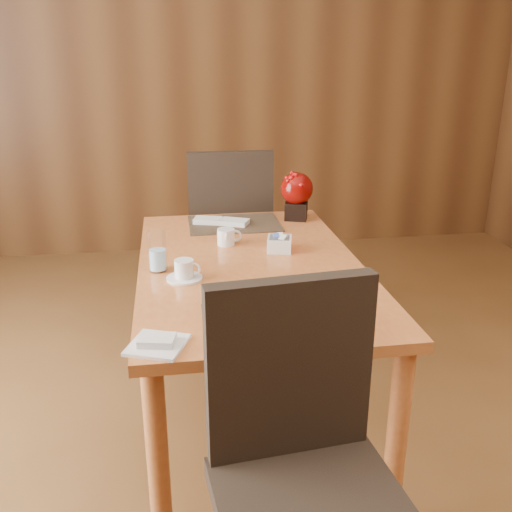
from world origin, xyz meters
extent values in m
cube|color=#573519|center=(0.00, 3.00, 1.40)|extent=(5.00, 0.02, 2.80)
cube|color=#C16C35|center=(0.00, 0.60, 0.73)|extent=(0.90, 1.50, 0.04)
cylinder|color=#C16C35|center=(-0.39, -0.09, 0.35)|extent=(0.07, 0.07, 0.71)
cylinder|color=#C16C35|center=(-0.39, 1.29, 0.35)|extent=(0.07, 0.07, 0.71)
cylinder|color=#C16C35|center=(0.39, -0.09, 0.35)|extent=(0.07, 0.07, 0.71)
cylinder|color=#C16C35|center=(0.39, 1.29, 0.35)|extent=(0.07, 0.07, 0.71)
cube|color=black|center=(0.00, 0.05, 0.75)|extent=(0.45, 0.33, 0.01)
cube|color=black|center=(0.00, 1.15, 0.75)|extent=(0.45, 0.33, 0.01)
cube|color=silver|center=(-0.03, 0.01, 0.76)|extent=(0.33, 0.33, 0.01)
cube|color=silver|center=(-0.03, 0.01, 0.81)|extent=(0.24, 0.24, 0.10)
cylinder|color=tan|center=(-0.03, 0.01, 0.81)|extent=(0.19, 0.19, 0.08)
cylinder|color=silver|center=(-0.27, 0.46, 0.75)|extent=(0.14, 0.14, 0.01)
cylinder|color=silver|center=(-0.27, 0.46, 0.79)|extent=(0.09, 0.09, 0.07)
cylinder|color=black|center=(-0.27, 0.46, 0.82)|extent=(0.07, 0.07, 0.01)
cylinder|color=white|center=(-0.37, 0.57, 0.83)|extent=(0.09, 0.09, 0.17)
cube|color=silver|center=(0.15, 0.73, 0.78)|extent=(0.12, 0.12, 0.06)
cube|color=black|center=(0.33, 1.20, 0.80)|extent=(0.14, 0.14, 0.09)
sphere|color=#7E0805|center=(0.33, 1.20, 0.91)|extent=(0.16, 0.16, 0.16)
cube|color=silver|center=(-0.37, -0.05, 0.76)|extent=(0.20, 0.20, 0.01)
cube|color=black|center=(-0.02, -0.26, 0.77)|extent=(0.46, 0.10, 0.52)
cube|color=black|center=(0.03, 1.72, 0.49)|extent=(0.50, 0.50, 0.06)
cube|color=black|center=(0.02, 1.49, 0.79)|extent=(0.47, 0.07, 0.53)
cylinder|color=black|center=(0.24, 1.91, 0.23)|extent=(0.04, 0.04, 0.46)
cylinder|color=black|center=(0.23, 1.51, 0.23)|extent=(0.04, 0.04, 0.46)
cylinder|color=black|center=(-0.17, 1.93, 0.23)|extent=(0.04, 0.04, 0.46)
cylinder|color=black|center=(-0.18, 1.52, 0.23)|extent=(0.04, 0.04, 0.46)
camera|label=1|loc=(-0.31, -1.56, 1.58)|focal=40.00mm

